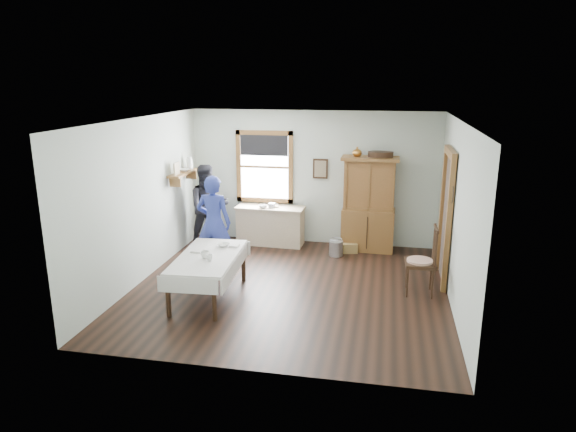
{
  "coord_description": "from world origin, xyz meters",
  "views": [
    {
      "loc": [
        1.45,
        -7.63,
        3.31
      ],
      "look_at": [
        -0.09,
        0.3,
        1.13
      ],
      "focal_mm": 32.0,
      "sensor_mm": 36.0,
      "label": 1
    }
  ],
  "objects": [
    {
      "name": "table_cup_b",
      "position": [
        -1.06,
        -0.8,
        0.73
      ],
      "size": [
        0.13,
        0.13,
        0.09
      ],
      "primitive_type": "imported",
      "rotation": [
        0.0,
        0.0,
        -0.43
      ],
      "color": "white",
      "rests_on": "dining_table"
    },
    {
      "name": "counter_book",
      "position": [
        -0.86,
        2.2,
        0.8
      ],
      "size": [
        0.22,
        0.26,
        0.02
      ],
      "primitive_type": "imported",
      "rotation": [
        0.0,
        0.0,
        0.28
      ],
      "color": "#796950",
      "rests_on": "work_counter"
    },
    {
      "name": "spindle_chair",
      "position": [
        2.05,
        0.18,
        0.56
      ],
      "size": [
        0.53,
        0.53,
        1.11
      ],
      "primitive_type": "cube",
      "rotation": [
        0.0,
        0.0,
        0.04
      ],
      "color": "black",
      "rests_on": "room"
    },
    {
      "name": "room",
      "position": [
        0.0,
        0.0,
        1.35
      ],
      "size": [
        5.01,
        5.01,
        2.7
      ],
      "color": "black",
      "rests_on": "ground"
    },
    {
      "name": "doorway",
      "position": [
        2.46,
        0.85,
        1.16
      ],
      "size": [
        0.09,
        1.14,
        2.22
      ],
      "color": "#453931",
      "rests_on": "room"
    },
    {
      "name": "rug_beater",
      "position": [
        2.45,
        0.3,
        1.72
      ],
      "size": [
        0.01,
        0.27,
        0.27
      ],
      "primitive_type": "torus",
      "rotation": [
        0.0,
        1.57,
        0.0
      ],
      "color": "black",
      "rests_on": "room"
    },
    {
      "name": "window",
      "position": [
        -1.0,
        2.47,
        1.63
      ],
      "size": [
        1.18,
        0.07,
        1.48
      ],
      "color": "white",
      "rests_on": "room"
    },
    {
      "name": "pail",
      "position": [
        0.57,
        1.72,
        0.14
      ],
      "size": [
        0.31,
        0.31,
        0.29
      ],
      "primitive_type": "cube",
      "rotation": [
        0.0,
        0.0,
        -0.18
      ],
      "color": "#9A9DA2",
      "rests_on": "room"
    },
    {
      "name": "wicker_basket",
      "position": [
        0.8,
        1.96,
        0.09
      ],
      "size": [
        0.36,
        0.29,
        0.19
      ],
      "primitive_type": "cube",
      "rotation": [
        0.0,
        0.0,
        0.22
      ],
      "color": "olive",
      "rests_on": "room"
    },
    {
      "name": "table_cup_a",
      "position": [
        -1.16,
        -0.71,
        0.74
      ],
      "size": [
        0.14,
        0.14,
        0.11
      ],
      "primitive_type": "imported",
      "rotation": [
        0.0,
        0.0,
        -0.03
      ],
      "color": "white",
      "rests_on": "dining_table"
    },
    {
      "name": "china_hutch",
      "position": [
        1.14,
        2.19,
        0.93
      ],
      "size": [
        1.1,
        0.54,
        1.86
      ],
      "primitive_type": "cube",
      "rotation": [
        0.0,
        0.0,
        -0.02
      ],
      "color": "brown",
      "rests_on": "room"
    },
    {
      "name": "wall_shelf",
      "position": [
        -2.37,
        1.54,
        1.57
      ],
      "size": [
        0.24,
        1.0,
        0.44
      ],
      "color": "brown",
      "rests_on": "room"
    },
    {
      "name": "dining_table",
      "position": [
        -1.16,
        -0.6,
        0.34
      ],
      "size": [
        1.0,
        1.77,
        0.69
      ],
      "primitive_type": "cube",
      "rotation": [
        0.0,
        0.0,
        0.06
      ],
      "color": "silver",
      "rests_on": "room"
    },
    {
      "name": "table_bowl",
      "position": [
        -1.07,
        -0.13,
        0.71
      ],
      "size": [
        0.28,
        0.28,
        0.05
      ],
      "primitive_type": "imported",
      "rotation": [
        0.0,
        0.0,
        -0.39
      ],
      "color": "white",
      "rests_on": "dining_table"
    },
    {
      "name": "work_counter",
      "position": [
        -0.82,
        2.18,
        0.39
      ],
      "size": [
        1.39,
        0.57,
        0.79
      ],
      "primitive_type": "cube",
      "rotation": [
        0.0,
        0.0,
        -0.04
      ],
      "color": "tan",
      "rests_on": "room"
    },
    {
      "name": "figure_dark",
      "position": [
        -1.97,
        1.74,
        0.78
      ],
      "size": [
        0.96,
        0.91,
        1.56
      ],
      "primitive_type": "imported",
      "rotation": [
        0.0,
        0.0,
        0.58
      ],
      "color": "black",
      "rests_on": "room"
    },
    {
      "name": "framed_picture",
      "position": [
        0.15,
        2.46,
        1.55
      ],
      "size": [
        0.3,
        0.04,
        0.4
      ],
      "primitive_type": "cube",
      "color": "black",
      "rests_on": "room"
    },
    {
      "name": "woman_blue",
      "position": [
        -1.48,
        0.63,
        0.79
      ],
      "size": [
        0.58,
        0.39,
        1.57
      ],
      "primitive_type": "imported",
      "rotation": [
        0.0,
        0.0,
        3.12
      ],
      "color": "navy",
      "rests_on": "room"
    },
    {
      "name": "counter_bowl",
      "position": [
        -0.95,
        2.06,
        0.82
      ],
      "size": [
        0.24,
        0.24,
        0.06
      ],
      "primitive_type": "imported",
      "rotation": [
        0.0,
        0.0,
        0.38
      ],
      "color": "white",
      "rests_on": "work_counter"
    },
    {
      "name": "shelf_bowl",
      "position": [
        -2.37,
        1.55,
        1.6
      ],
      "size": [
        0.22,
        0.22,
        0.05
      ],
      "primitive_type": "imported",
      "color": "white",
      "rests_on": "wall_shelf"
    }
  ]
}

